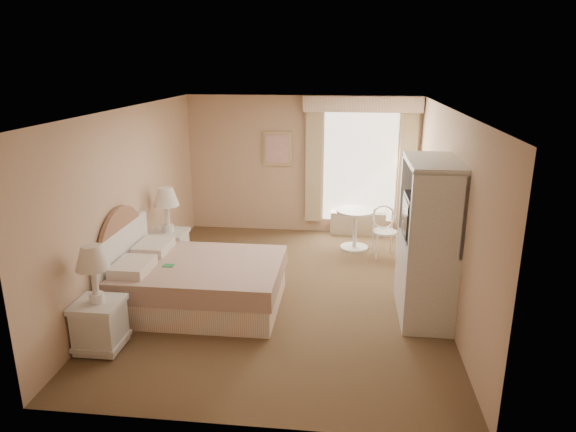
# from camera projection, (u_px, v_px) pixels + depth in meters

# --- Properties ---
(room) EXTENTS (4.21, 5.51, 2.51)m
(room) POSITION_uv_depth(u_px,v_px,m) (284.00, 205.00, 6.76)
(room) COLOR brown
(room) RESTS_ON ground
(window) EXTENTS (2.05, 0.22, 2.51)m
(window) POSITION_uv_depth(u_px,v_px,m) (360.00, 163.00, 9.15)
(window) COLOR white
(window) RESTS_ON room
(framed_art) EXTENTS (0.52, 0.04, 0.62)m
(framed_art) POSITION_uv_depth(u_px,v_px,m) (277.00, 149.00, 9.30)
(framed_art) COLOR tan
(framed_art) RESTS_ON room
(bed) EXTENTS (2.09, 1.59, 1.41)m
(bed) POSITION_uv_depth(u_px,v_px,m) (194.00, 281.00, 6.65)
(bed) COLOR #E0AF92
(bed) RESTS_ON room
(nightstand_near) EXTENTS (0.50, 0.50, 1.21)m
(nightstand_near) POSITION_uv_depth(u_px,v_px,m) (98.00, 312.00, 5.58)
(nightstand_near) COLOR white
(nightstand_near) RESTS_ON room
(nightstand_far) EXTENTS (0.52, 0.52, 1.27)m
(nightstand_far) POSITION_uv_depth(u_px,v_px,m) (169.00, 240.00, 7.78)
(nightstand_far) COLOR white
(nightstand_far) RESTS_ON room
(round_table) EXTENTS (0.64, 0.64, 0.68)m
(round_table) POSITION_uv_depth(u_px,v_px,m) (355.00, 223.00, 8.67)
(round_table) COLOR white
(round_table) RESTS_ON room
(cafe_chair) EXTENTS (0.46, 0.46, 0.83)m
(cafe_chair) POSITION_uv_depth(u_px,v_px,m) (384.00, 227.00, 8.36)
(cafe_chair) COLOR white
(cafe_chair) RESTS_ON room
(armoire) EXTENTS (0.60, 1.19, 1.98)m
(armoire) POSITION_uv_depth(u_px,v_px,m) (427.00, 253.00, 6.28)
(armoire) COLOR white
(armoire) RESTS_ON room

